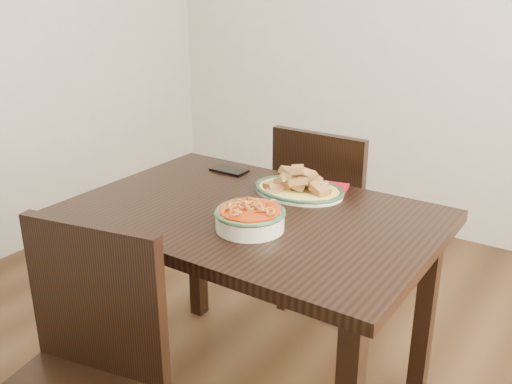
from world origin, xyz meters
The scene contains 9 objects.
floor centered at (0.00, 0.00, 0.00)m, with size 3.50×3.50×0.00m, color #362111.
wall_back centered at (0.00, 1.75, 1.30)m, with size 3.50×0.10×2.60m, color beige.
dining_table centered at (0.04, -0.07, 0.65)m, with size 1.20×0.80×0.75m.
chair_far centered at (0.00, 0.59, 0.50)m, with size 0.43×0.43×0.89m.
chair_near centered at (-0.05, -0.76, 0.50)m, with size 0.49×0.49×0.89m.
fish_plate centered at (0.09, 0.16, 0.79)m, with size 0.33×0.26×0.11m.
noodle_bowl centered at (0.12, -0.19, 0.79)m, with size 0.22×0.22×0.08m.
smartphone centered at (-0.27, 0.22, 0.76)m, with size 0.15×0.08×0.01m, color black.
napkin centered at (0.16, 0.26, 0.76)m, with size 0.12×0.10×0.01m, color maroon.
Camera 1 is at (1.03, -1.53, 1.48)m, focal length 40.00 mm.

